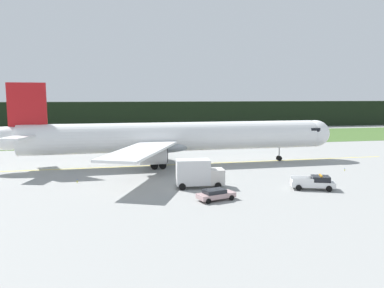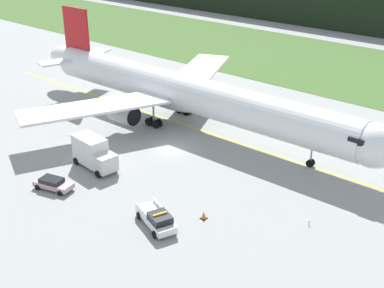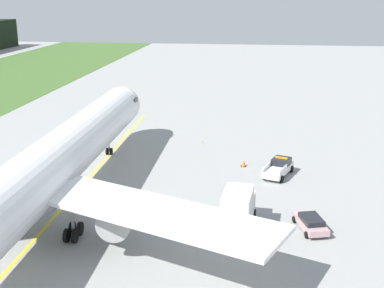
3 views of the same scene
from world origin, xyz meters
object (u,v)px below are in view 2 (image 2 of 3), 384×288
object	(u,v)px
staff_car	(53,183)
apron_cone	(204,215)
airliner	(184,93)
ops_pickup_truck	(157,219)
catering_truck	(93,153)

from	to	relation	value
staff_car	apron_cone	xyz separation A→B (m)	(16.49, 6.42, -0.31)
airliner	apron_cone	bearing A→B (deg)	-43.52
apron_cone	airliner	bearing A→B (deg)	136.48
airliner	ops_pickup_truck	size ratio (longest dim) A/B	10.46
airliner	ops_pickup_truck	xyz separation A→B (m)	(15.39, -21.15, -3.93)
catering_truck	apron_cone	xyz separation A→B (m)	(17.17, 0.05, -1.55)
catering_truck	staff_car	size ratio (longest dim) A/B	1.35
ops_pickup_truck	catering_truck	size ratio (longest dim) A/B	0.91
airliner	staff_car	bearing A→B (deg)	-86.40
airliner	staff_car	world-z (taller)	airliner
ops_pickup_truck	apron_cone	bearing A→B (deg)	57.88
airliner	apron_cone	xyz separation A→B (m)	(17.96, -17.06, -4.44)
ops_pickup_truck	staff_car	distance (m)	14.11
ops_pickup_truck	apron_cone	distance (m)	4.86
airliner	apron_cone	size ratio (longest dim) A/B	76.06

